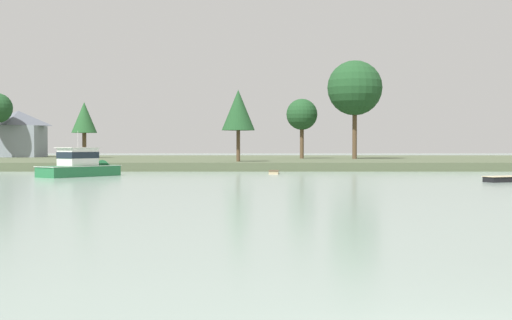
% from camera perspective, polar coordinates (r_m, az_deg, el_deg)
% --- Properties ---
extents(far_shore_bank, '(218.99, 57.89, 1.01)m').
position_cam_1_polar(far_shore_bank, '(107.94, 1.45, -0.10)').
color(far_shore_bank, '#4C563D').
rests_on(far_shore_bank, ground).
extents(dinghy_sand, '(1.20, 2.62, 0.49)m').
position_cam_1_polar(dinghy_sand, '(72.75, 1.28, -1.05)').
color(dinghy_sand, tan).
rests_on(dinghy_sand, ground).
extents(cruiser_green, '(7.81, 8.98, 5.49)m').
position_cam_1_polar(cruiser_green, '(69.48, -14.01, -0.74)').
color(cruiser_green, '#236B3D').
rests_on(cruiser_green, ground).
extents(dinghy_black, '(3.77, 2.67, 0.67)m').
position_cam_1_polar(dinghy_black, '(60.39, 19.57, -1.55)').
color(dinghy_black, black).
rests_on(dinghy_black, ground).
extents(shore_tree_right, '(3.95, 3.95, 8.78)m').
position_cam_1_polar(shore_tree_right, '(112.09, -14.14, 3.37)').
color(shore_tree_right, brown).
rests_on(shore_tree_right, far_shore_bank).
extents(shore_tree_left_mid, '(4.06, 4.06, 8.80)m').
position_cam_1_polar(shore_tree_left_mid, '(84.91, -1.66, 4.11)').
color(shore_tree_left_mid, brown).
rests_on(shore_tree_left_mid, far_shore_bank).
extents(shore_tree_far_left, '(4.67, 4.67, 8.97)m').
position_cam_1_polar(shore_tree_far_left, '(104.33, 3.61, 3.73)').
color(shore_tree_far_left, brown).
rests_on(shore_tree_far_left, far_shore_bank).
extents(shore_tree_inland_b, '(8.02, 8.02, 14.38)m').
position_cam_1_polar(shore_tree_inland_b, '(102.56, 7.94, 5.87)').
color(shore_tree_inland_b, brown).
rests_on(shore_tree_inland_b, far_shore_bank).
extents(cottage_hillside, '(8.25, 7.94, 7.82)m').
position_cam_1_polar(cottage_hillside, '(123.50, -19.15, 2.11)').
color(cottage_hillside, gray).
rests_on(cottage_hillside, far_shore_bank).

